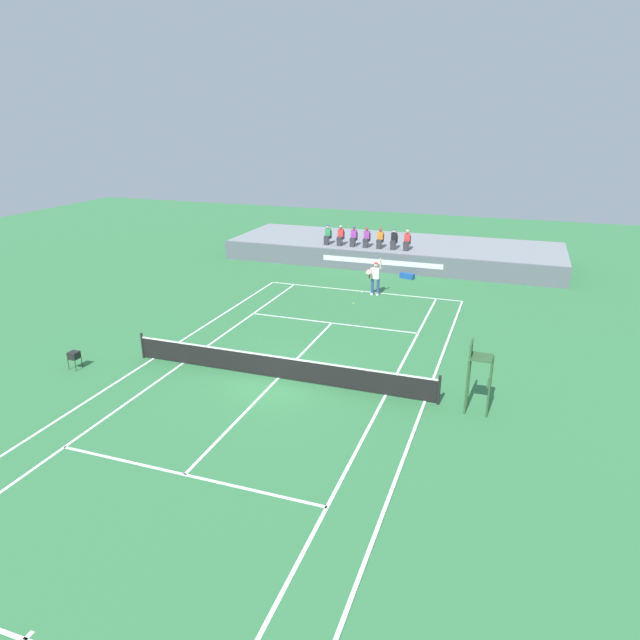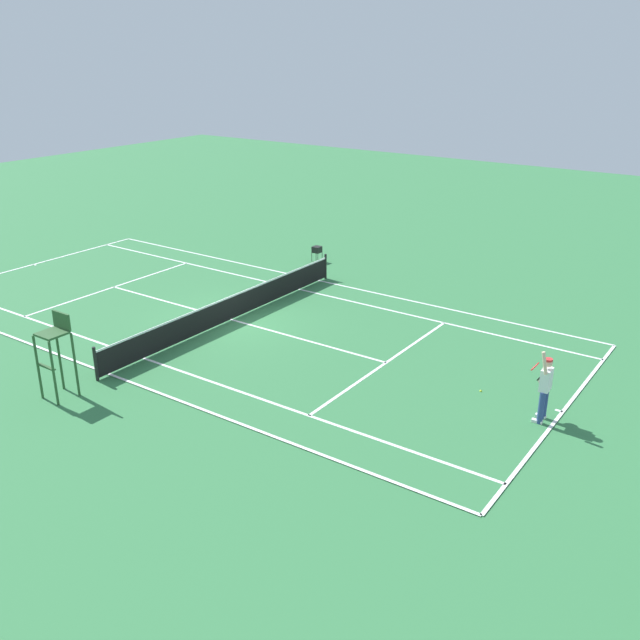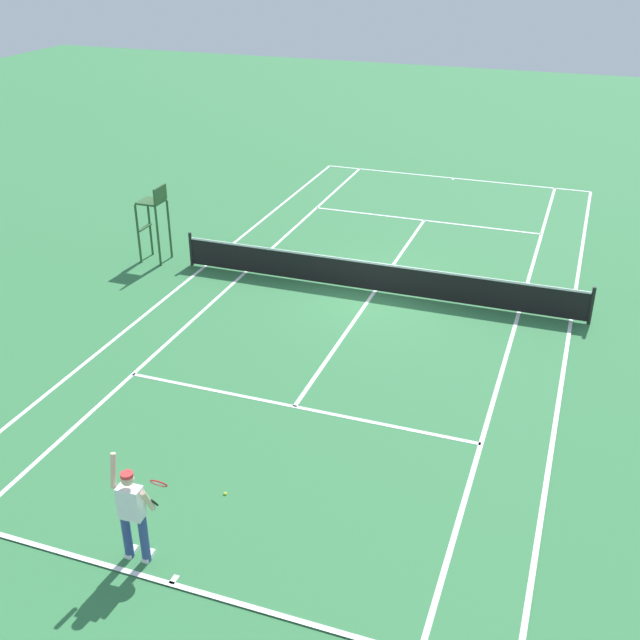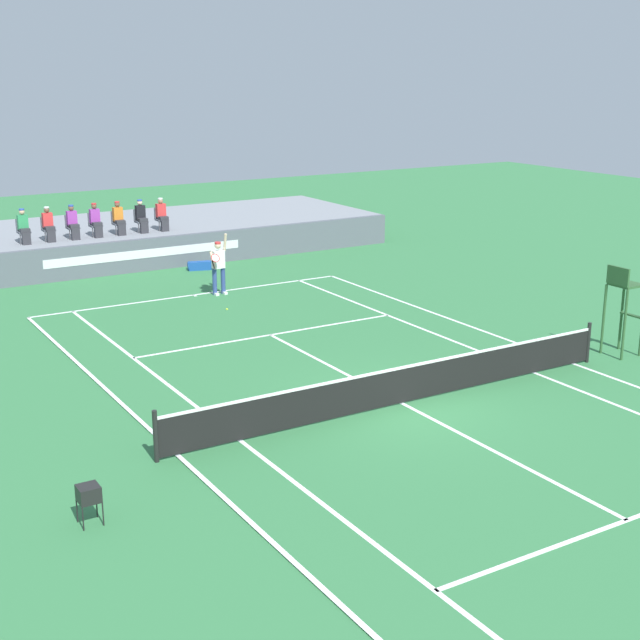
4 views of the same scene
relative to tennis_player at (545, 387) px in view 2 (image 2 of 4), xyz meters
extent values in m
plane|color=#337542|center=(-0.79, -11.55, -0.99)|extent=(80.00, 80.00, 0.00)
cube|color=#337542|center=(-0.79, -11.55, -0.98)|extent=(10.98, 23.78, 0.02)
cube|color=white|center=(-0.79, 0.34, -0.97)|extent=(10.98, 0.10, 0.01)
cube|color=white|center=(-0.79, -23.44, -0.97)|extent=(10.98, 0.10, 0.01)
cube|color=white|center=(-6.28, -11.55, -0.97)|extent=(0.10, 23.78, 0.01)
cube|color=white|center=(4.70, -11.55, -0.97)|extent=(0.10, 23.78, 0.01)
cube|color=white|center=(-4.90, -11.55, -0.97)|extent=(0.10, 23.78, 0.01)
cube|color=white|center=(3.32, -11.55, -0.97)|extent=(0.10, 23.78, 0.01)
cube|color=white|center=(-0.79, -5.15, -0.97)|extent=(8.22, 0.10, 0.01)
cube|color=white|center=(-0.79, -17.95, -0.97)|extent=(8.22, 0.10, 0.01)
cube|color=white|center=(-0.79, -11.55, -0.97)|extent=(0.10, 12.80, 0.01)
cube|color=white|center=(-0.79, 0.24, -0.97)|extent=(0.10, 0.20, 0.01)
cube|color=white|center=(-0.79, -23.34, -0.97)|extent=(0.10, 0.20, 0.01)
cylinder|color=black|center=(-6.73, -11.55, -0.46)|extent=(0.10, 0.10, 1.07)
cylinder|color=black|center=(5.15, -11.55, -0.46)|extent=(0.10, 0.10, 1.07)
cube|color=black|center=(-0.79, -11.55, -0.51)|extent=(11.78, 0.02, 0.84)
cube|color=white|center=(-0.79, -11.55, -0.09)|extent=(11.78, 0.03, 0.06)
cylinder|color=navy|center=(0.17, 0.02, -0.53)|extent=(0.15, 0.15, 0.92)
cylinder|color=navy|center=(-0.15, 0.01, -0.53)|extent=(0.15, 0.15, 0.92)
cube|color=white|center=(0.17, -0.04, -0.94)|extent=(0.13, 0.28, 0.10)
cube|color=white|center=(-0.15, -0.05, -0.94)|extent=(0.13, 0.28, 0.10)
cube|color=white|center=(0.01, 0.02, 0.23)|extent=(0.41, 0.26, 0.60)
sphere|color=beige|center=(0.01, 0.02, 0.70)|extent=(0.22, 0.22, 0.22)
cylinder|color=red|center=(0.01, 0.02, 0.79)|extent=(0.21, 0.21, 0.06)
cylinder|color=beige|center=(0.27, 0.00, 0.79)|extent=(0.10, 0.22, 0.61)
cylinder|color=beige|center=(-0.25, -0.09, 0.25)|extent=(0.10, 0.33, 0.56)
cylinder|color=black|center=(-0.28, -0.22, 0.12)|extent=(0.04, 0.19, 0.25)
torus|color=red|center=(-0.28, -0.40, 0.38)|extent=(0.31, 0.21, 0.26)
cylinder|color=silver|center=(-0.28, -0.40, 0.38)|extent=(0.28, 0.17, 0.22)
sphere|color=#D1E533|center=(-0.65, -1.96, -0.96)|extent=(0.07, 0.07, 0.07)
cylinder|color=#2D562D|center=(6.76, -11.20, -0.04)|extent=(0.07, 0.07, 1.90)
cylinder|color=#2D562D|center=(6.76, -11.90, -0.04)|extent=(0.07, 0.07, 1.90)
cylinder|color=#2D562D|center=(6.06, -11.20, -0.04)|extent=(0.07, 0.07, 1.90)
cylinder|color=#2D562D|center=(6.06, -11.90, -0.04)|extent=(0.07, 0.07, 1.90)
cube|color=#2D562D|center=(6.41, -11.55, 0.94)|extent=(0.70, 0.70, 0.06)
cube|color=#2D562D|center=(6.06, -11.55, 1.21)|extent=(0.06, 0.70, 0.48)
cube|color=#2D562D|center=(6.72, -11.55, 0.05)|extent=(0.10, 0.70, 0.04)
cube|color=black|center=(-8.60, -13.31, -0.43)|extent=(0.36, 0.36, 0.28)
cylinder|color=black|center=(-8.77, -13.48, -0.78)|extent=(0.02, 0.02, 0.42)
cylinder|color=black|center=(-8.43, -13.48, -0.78)|extent=(0.02, 0.02, 0.42)
cylinder|color=black|center=(-8.77, -13.14, -0.78)|extent=(0.02, 0.02, 0.42)
cylinder|color=black|center=(-8.43, -13.14, -0.78)|extent=(0.02, 0.02, 0.42)
ellipsoid|color=#D1E533|center=(-8.60, -13.31, -0.35)|extent=(0.30, 0.30, 0.12)
camera|label=1|loc=(7.04, -29.04, 8.23)|focal=31.68mm
camera|label=2|loc=(16.77, 4.64, 8.30)|focal=39.68mm
camera|label=3|loc=(-6.18, 8.23, 8.57)|focal=43.65mm
camera|label=4|loc=(-12.35, -26.98, 6.43)|focal=50.39mm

